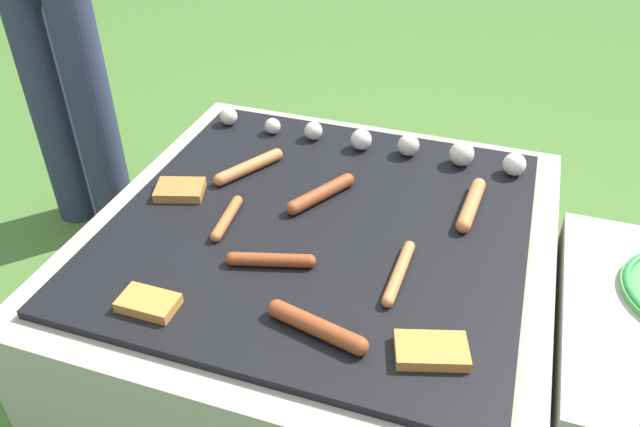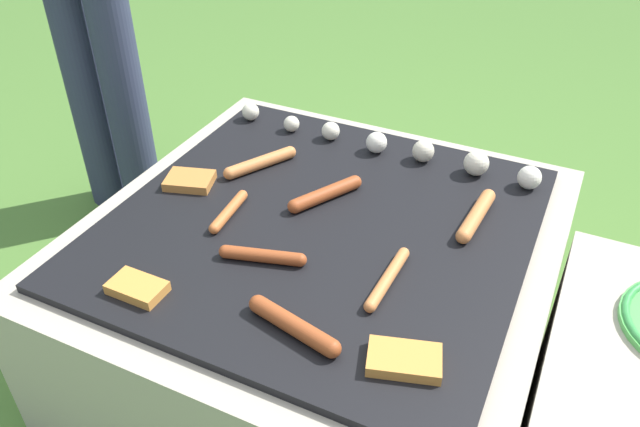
% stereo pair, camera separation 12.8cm
% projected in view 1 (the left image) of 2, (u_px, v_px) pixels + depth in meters
% --- Properties ---
extents(ground_plane, '(14.00, 14.00, 0.00)m').
position_uv_depth(ground_plane, '(320.00, 353.00, 1.53)').
color(ground_plane, '#47702D').
extents(grill, '(0.94, 0.94, 0.40)m').
position_uv_depth(grill, '(320.00, 294.00, 1.41)').
color(grill, '#A89E8C').
rests_on(grill, ground_plane).
extents(sausage_front_left, '(0.03, 0.15, 0.02)m').
position_uv_depth(sausage_front_left, '(227.00, 218.00, 1.28)').
color(sausage_front_left, '#B7602D').
rests_on(sausage_front_left, grill).
extents(sausage_back_center, '(0.11, 0.17, 0.03)m').
position_uv_depth(sausage_back_center, '(321.00, 194.00, 1.35)').
color(sausage_back_center, '#93421E').
rests_on(sausage_back_center, grill).
extents(sausage_front_center, '(0.17, 0.07, 0.03)m').
position_uv_depth(sausage_front_center, '(271.00, 260.00, 1.17)').
color(sausage_front_center, '#93421E').
rests_on(sausage_front_center, grill).
extents(sausage_mid_right, '(0.19, 0.07, 0.03)m').
position_uv_depth(sausage_mid_right, '(317.00, 327.00, 1.03)').
color(sausage_mid_right, '#93421E').
rests_on(sausage_mid_right, grill).
extents(sausage_front_right, '(0.04, 0.19, 0.03)m').
position_uv_depth(sausage_front_right, '(471.00, 204.00, 1.31)').
color(sausage_front_right, '#C6753D').
rests_on(sausage_front_right, grill).
extents(sausage_mid_left, '(0.11, 0.17, 0.03)m').
position_uv_depth(sausage_mid_left, '(249.00, 167.00, 1.44)').
color(sausage_mid_left, '#C6753D').
rests_on(sausage_mid_left, grill).
extents(sausage_back_left, '(0.03, 0.18, 0.02)m').
position_uv_depth(sausage_back_left, '(399.00, 272.00, 1.14)').
color(sausage_back_left, '#C6753D').
rests_on(sausage_back_left, grill).
extents(bread_slice_right, '(0.12, 0.10, 0.02)m').
position_uv_depth(bread_slice_right, '(180.00, 190.00, 1.37)').
color(bread_slice_right, '#B27033').
rests_on(bread_slice_right, grill).
extents(bread_slice_left, '(0.13, 0.10, 0.02)m').
position_uv_depth(bread_slice_left, '(431.00, 350.00, 0.99)').
color(bread_slice_left, '#D18438').
rests_on(bread_slice_left, grill).
extents(bread_slice_center, '(0.10, 0.06, 0.02)m').
position_uv_depth(bread_slice_center, '(148.00, 303.00, 1.08)').
color(bread_slice_center, '#D18438').
rests_on(bread_slice_center, grill).
extents(mushroom_row, '(0.77, 0.07, 0.06)m').
position_uv_depth(mushroom_row, '(386.00, 143.00, 1.51)').
color(mushroom_row, beige).
rests_on(mushroom_row, grill).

